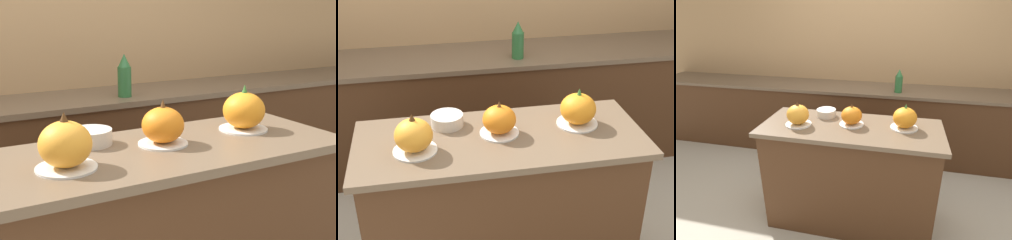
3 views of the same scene
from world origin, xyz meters
TOP-DOWN VIEW (x-y plane):
  - wall_back at (0.00, 1.61)m, footprint 8.00×0.06m
  - back_counter at (0.00, 1.28)m, footprint 6.00×0.60m
  - pumpkin_cake_left at (-0.42, -0.06)m, footprint 0.21×0.21m
  - pumpkin_cake_center at (-0.00, 0.03)m, footprint 0.20×0.20m
  - pumpkin_cake_right at (0.41, 0.06)m, footprint 0.21×0.21m
  - bottle_tall at (0.33, 1.15)m, footprint 0.09×0.09m
  - mixing_bowl at (-0.25, 0.17)m, footprint 0.17×0.17m

SIDE VIEW (x-z plane):
  - back_counter at x=0.00m, z-range 0.00..0.90m
  - mixing_bowl at x=-0.25m, z-range 0.93..0.99m
  - pumpkin_cake_center at x=0.00m, z-range 0.91..1.10m
  - pumpkin_cake_left at x=-0.42m, z-range 0.92..1.11m
  - pumpkin_cake_right at x=0.41m, z-range 0.91..1.11m
  - bottle_tall at x=0.33m, z-range 0.90..1.17m
  - wall_back at x=0.00m, z-range 0.00..2.50m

